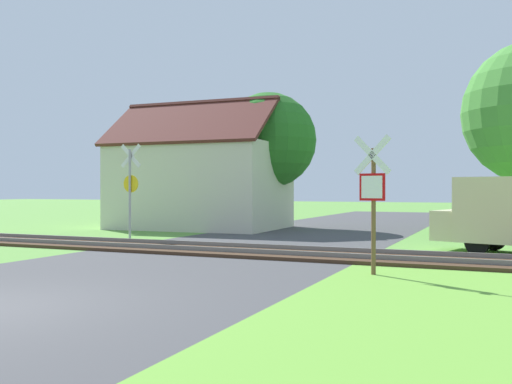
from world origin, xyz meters
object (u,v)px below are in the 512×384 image
object	(u,v)px
crossing_sign_far	(130,185)
house	(201,183)
tree_center	(268,141)
stop_sign_near	(373,195)

from	to	relation	value
crossing_sign_far	house	world-z (taller)	house
house	tree_center	distance (m)	3.89
crossing_sign_far	house	bearing A→B (deg)	98.54
crossing_sign_far	house	xyz separation A→B (m)	(-0.98, 7.14, 0.13)
crossing_sign_far	tree_center	bearing A→B (deg)	77.46
house	tree_center	size ratio (longest dim) A/B	1.24
stop_sign_near	house	distance (m)	16.15
crossing_sign_far	house	size ratio (longest dim) A/B	0.43
tree_center	house	bearing A→B (deg)	-155.36
stop_sign_near	crossing_sign_far	xyz separation A→B (m)	(-9.89, 4.80, 0.29)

